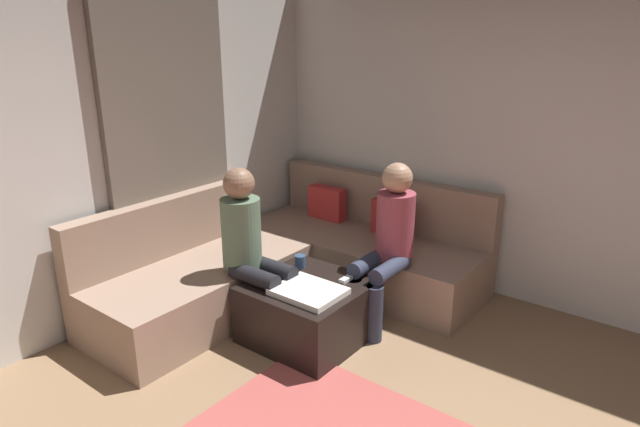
{
  "coord_description": "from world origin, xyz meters",
  "views": [
    {
      "loc": [
        0.6,
        -1.27,
        2.07
      ],
      "look_at": [
        -1.63,
        1.63,
        0.85
      ],
      "focal_mm": 30.46,
      "sensor_mm": 36.0,
      "label": 1
    }
  ],
  "objects_px": {
    "person_on_couch_back": "(388,239)",
    "person_on_couch_side": "(252,245)",
    "sectional_couch": "(295,261)",
    "ottoman": "(308,311)",
    "coffee_mug": "(300,261)",
    "game_remote": "(348,278)"
  },
  "relations": [
    {
      "from": "game_remote",
      "to": "person_on_couch_side",
      "type": "relative_size",
      "value": 0.12
    },
    {
      "from": "sectional_couch",
      "to": "person_on_couch_back",
      "type": "bearing_deg",
      "value": 3.76
    },
    {
      "from": "person_on_couch_side",
      "to": "sectional_couch",
      "type": "bearing_deg",
      "value": -167.03
    },
    {
      "from": "coffee_mug",
      "to": "person_on_couch_back",
      "type": "distance_m",
      "value": 0.67
    },
    {
      "from": "game_remote",
      "to": "person_on_couch_side",
      "type": "xyz_separation_m",
      "value": [
        -0.57,
        -0.36,
        0.23
      ]
    },
    {
      "from": "coffee_mug",
      "to": "sectional_couch",
      "type": "bearing_deg",
      "value": 135.14
    },
    {
      "from": "sectional_couch",
      "to": "person_on_couch_side",
      "type": "relative_size",
      "value": 2.12
    },
    {
      "from": "person_on_couch_side",
      "to": "coffee_mug",
      "type": "bearing_deg",
      "value": 152.16
    },
    {
      "from": "person_on_couch_back",
      "to": "person_on_couch_side",
      "type": "distance_m",
      "value": 0.98
    },
    {
      "from": "sectional_couch",
      "to": "person_on_couch_side",
      "type": "bearing_deg",
      "value": -77.03
    },
    {
      "from": "coffee_mug",
      "to": "ottoman",
      "type": "bearing_deg",
      "value": -39.29
    },
    {
      "from": "ottoman",
      "to": "person_on_couch_back",
      "type": "height_order",
      "value": "person_on_couch_back"
    },
    {
      "from": "ottoman",
      "to": "person_on_couch_back",
      "type": "distance_m",
      "value": 0.77
    },
    {
      "from": "sectional_couch",
      "to": "person_on_couch_side",
      "type": "height_order",
      "value": "person_on_couch_side"
    },
    {
      "from": "ottoman",
      "to": "coffee_mug",
      "type": "height_order",
      "value": "coffee_mug"
    },
    {
      "from": "ottoman",
      "to": "coffee_mug",
      "type": "bearing_deg",
      "value": 140.71
    },
    {
      "from": "game_remote",
      "to": "person_on_couch_back",
      "type": "height_order",
      "value": "person_on_couch_back"
    },
    {
      "from": "sectional_couch",
      "to": "person_on_couch_back",
      "type": "relative_size",
      "value": 2.12
    },
    {
      "from": "person_on_couch_back",
      "to": "game_remote",
      "type": "bearing_deg",
      "value": 70.2
    },
    {
      "from": "sectional_couch",
      "to": "coffee_mug",
      "type": "distance_m",
      "value": 0.49
    },
    {
      "from": "ottoman",
      "to": "person_on_couch_side",
      "type": "relative_size",
      "value": 0.63
    },
    {
      "from": "person_on_couch_back",
      "to": "sectional_couch",
      "type": "bearing_deg",
      "value": 3.76
    }
  ]
}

